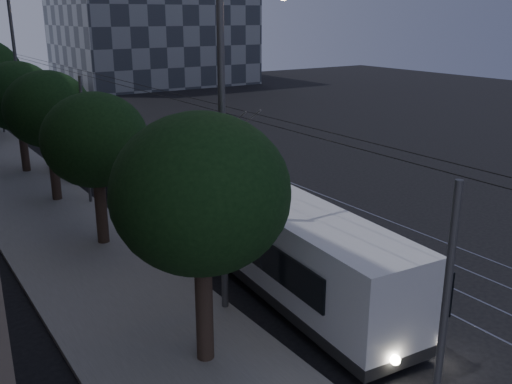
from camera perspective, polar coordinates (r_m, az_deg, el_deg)
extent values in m
plane|color=black|center=(22.00, 5.66, -5.68)|extent=(120.00, 120.00, 0.00)
cube|color=#92929A|center=(38.90, -12.98, 4.17)|extent=(0.08, 90.00, 0.02)
cube|color=#92929A|center=(39.42, -11.03, 4.46)|extent=(0.08, 90.00, 0.02)
cube|color=#92929A|center=(40.03, -8.97, 4.76)|extent=(0.08, 90.00, 0.02)
cube|color=#92929A|center=(40.63, -7.13, 5.03)|extent=(0.08, 90.00, 0.02)
cylinder|color=black|center=(36.83, -19.69, 11.72)|extent=(0.02, 90.00, 0.02)
cylinder|color=black|center=(37.01, -18.63, 11.85)|extent=(0.02, 90.00, 0.02)
cylinder|color=#515153|center=(11.00, 18.06, -14.03)|extent=(0.14, 0.14, 6.00)
cylinder|color=#515153|center=(27.26, -16.69, 4.81)|extent=(0.14, 0.14, 6.00)
cube|color=#B9B9BB|center=(18.26, 2.68, -4.91)|extent=(3.29, 11.39, 2.67)
cube|color=black|center=(18.75, 2.63, -8.29)|extent=(3.33, 11.43, 0.33)
cube|color=black|center=(18.57, 1.83, -4.12)|extent=(3.16, 9.06, 0.98)
cube|color=black|center=(14.48, 16.14, -10.75)|extent=(2.09, 0.25, 1.22)
cube|color=black|center=(22.66, -5.70, 0.05)|extent=(1.89, 0.23, 0.94)
cube|color=green|center=(14.11, 16.43, -7.72)|extent=(1.50, 0.18, 0.30)
cube|color=#939396|center=(19.96, -2.03, 1.81)|extent=(2.15, 2.21, 0.47)
sphere|color=white|center=(14.53, 13.76, -16.00)|extent=(0.24, 0.24, 0.24)
sphere|color=white|center=(15.60, 17.87, -13.88)|extent=(0.24, 0.24, 0.24)
cylinder|color=#515153|center=(20.38, -4.20, 5.32)|extent=(0.06, 4.24, 2.56)
cylinder|color=#515153|center=(20.66, -2.84, 5.51)|extent=(0.06, 4.24, 2.56)
cylinder|color=black|center=(15.66, 7.18, -13.98)|extent=(0.28, 0.94, 0.94)
cylinder|color=black|center=(17.07, 13.13, -11.50)|extent=(0.28, 0.94, 0.94)
cylinder|color=black|center=(20.07, -4.23, -6.52)|extent=(0.28, 0.94, 0.94)
cylinder|color=black|center=(21.19, 1.17, -5.15)|extent=(0.28, 0.94, 0.94)
cylinder|color=black|center=(21.54, -6.61, -4.89)|extent=(0.28, 0.94, 0.94)
cylinder|color=black|center=(22.58, -1.44, -3.70)|extent=(0.28, 0.94, 0.94)
imported|color=#A9ADB1|center=(30.13, -12.61, 2.00)|extent=(3.94, 6.36, 1.64)
imported|color=silver|center=(33.21, -17.54, 2.95)|extent=(1.86, 4.59, 1.56)
imported|color=#B3B4B8|center=(41.53, -18.86, 5.46)|extent=(3.14, 5.14, 1.39)
imported|color=#BBBCC0|center=(44.72, -20.22, 6.20)|extent=(1.89, 4.69, 1.51)
imported|color=silver|center=(50.95, -21.87, 7.27)|extent=(3.49, 4.78, 1.51)
cylinder|color=#32221C|center=(14.62, -5.19, -11.74)|extent=(0.44, 0.44, 2.96)
ellipsoid|color=black|center=(13.40, -5.55, -0.13)|extent=(4.28, 4.28, 3.85)
cylinder|color=#32221C|center=(22.55, -15.20, -1.96)|extent=(0.44, 0.44, 2.71)
ellipsoid|color=black|center=(21.81, -15.78, 5.05)|extent=(3.90, 3.90, 3.51)
cylinder|color=#32221C|center=(28.49, -19.50, 1.93)|extent=(0.44, 0.44, 2.98)
ellipsoid|color=black|center=(27.90, -20.11, 7.78)|extent=(3.91, 3.91, 3.52)
cylinder|color=#32221C|center=(34.43, -22.17, 3.98)|extent=(0.44, 0.44, 2.76)
ellipsoid|color=black|center=(33.94, -22.73, 8.83)|extent=(4.19, 4.19, 3.77)
cylinder|color=#515153|center=(15.89, -3.36, 3.66)|extent=(0.20, 0.20, 9.64)
cylinder|color=#515153|center=(38.42, -22.77, 10.86)|extent=(0.20, 0.20, 10.24)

